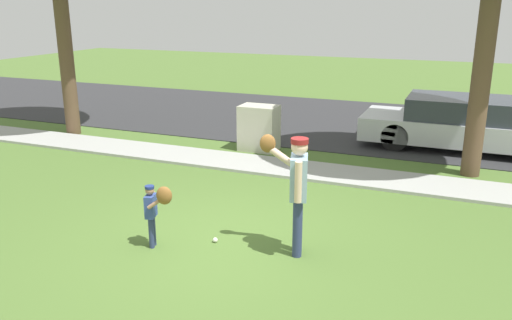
# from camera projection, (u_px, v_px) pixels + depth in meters

# --- Properties ---
(ground_plane) EXTENTS (48.00, 48.00, 0.00)m
(ground_plane) POSITION_uv_depth(u_px,v_px,m) (299.00, 172.00, 10.86)
(ground_plane) COLOR #4C6B2D
(sidewalk_strip) EXTENTS (36.00, 1.20, 0.06)m
(sidewalk_strip) POSITION_uv_depth(u_px,v_px,m) (301.00, 170.00, 10.94)
(sidewalk_strip) COLOR #A3A39E
(sidewalk_strip) RESTS_ON ground
(road_surface) EXTENTS (36.00, 6.80, 0.02)m
(road_surface) POSITION_uv_depth(u_px,v_px,m) (352.00, 122.00, 15.37)
(road_surface) COLOR #2D2D30
(road_surface) RESTS_ON ground
(person_adult) EXTENTS (0.78, 0.57, 1.66)m
(person_adult) POSITION_uv_depth(u_px,v_px,m) (296.00, 183.00, 7.07)
(person_adult) COLOR navy
(person_adult) RESTS_ON ground
(person_child) EXTENTS (0.49, 0.32, 0.97)m
(person_child) POSITION_uv_depth(u_px,v_px,m) (155.00, 206.00, 7.33)
(person_child) COLOR navy
(person_child) RESTS_ON ground
(baseball) EXTENTS (0.07, 0.07, 0.07)m
(baseball) POSITION_uv_depth(u_px,v_px,m) (215.00, 240.00, 7.68)
(baseball) COLOR white
(baseball) RESTS_ON ground
(utility_cabinet) EXTENTS (0.88, 0.61, 1.07)m
(utility_cabinet) POSITION_uv_depth(u_px,v_px,m) (259.00, 128.00, 12.36)
(utility_cabinet) COLOR beige
(utility_cabinet) RESTS_ON ground
(parked_sedan_silver) EXTENTS (4.60, 1.80, 1.23)m
(parked_sedan_silver) POSITION_uv_depth(u_px,v_px,m) (462.00, 124.00, 12.43)
(parked_sedan_silver) COLOR silver
(parked_sedan_silver) RESTS_ON road_surface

